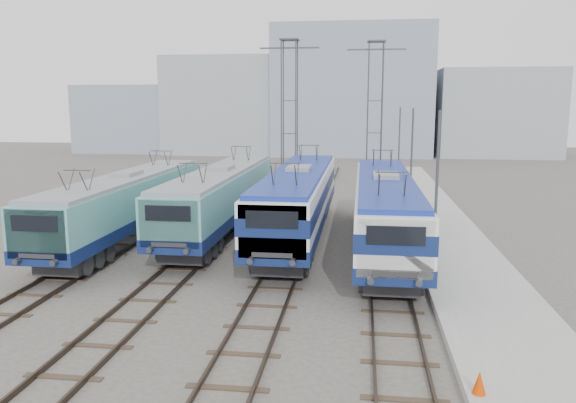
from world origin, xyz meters
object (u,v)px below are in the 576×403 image
Objects in this scene: locomotive_far_left at (126,202)px; locomotive_far_right at (385,206)px; catenary_tower_west at (289,112)px; mast_mid at (411,166)px; mast_front at (436,197)px; mast_rear at (399,150)px; safety_cone at (479,383)px; catenary_tower_east at (375,112)px; locomotive_center_left at (221,195)px; locomotive_center_right at (299,197)px.

locomotive_far_left is 13.51m from locomotive_far_right.
catenary_tower_west is (-6.75, 15.59, 4.34)m from locomotive_far_right.
locomotive_far_left is 17.03m from mast_mid.
mast_front is 12.00m from mast_mid.
safety_cone is (-0.10, -33.98, -2.91)m from mast_rear.
catenary_tower_east reaches higher than locomotive_far_right.
catenary_tower_east is 1.71× the size of mast_front.
mast_front is (15.35, -4.76, 1.35)m from locomotive_far_left.
locomotive_far_right is 1.51× the size of catenary_tower_east.
mast_rear is at bearing 51.42° from locomotive_far_left.
mast_mid is (1.85, 7.59, 1.19)m from locomotive_far_right.
locomotive_center_left is 4.58m from locomotive_center_right.
mast_mid and mast_rear have the same top height.
mast_mid is at bearing 89.74° from safety_cone.
catenary_tower_west reaches higher than mast_mid.
mast_rear is 12.08× the size of safety_cone.
locomotive_center_left is 20.34m from safety_cone.
mast_mid reaches higher than safety_cone.
catenary_tower_east is at bearing 93.58° from safety_cone.
locomotive_far_left is 9.15m from locomotive_center_right.
mast_front reaches higher than locomotive_center_left.
safety_cone is (8.50, -29.98, -6.05)m from catenary_tower_west.
mast_front reaches higher than safety_cone.
mast_mid is (0.00, 12.00, 0.00)m from mast_front.
locomotive_center_right is 16.74m from catenary_tower_east.
locomotive_far_left is 21.26m from safety_cone.
locomotive_center_right is 14.45m from catenary_tower_west.
safety_cone is at bearing -90.26° from mast_mid.
locomotive_center_right is 9.08m from mast_front.
catenary_tower_west reaches higher than locomotive_center_right.
catenary_tower_east is at bearing 59.38° from locomotive_center_left.
locomotive_center_right is at bearing -138.53° from mast_mid.
locomotive_center_right is (4.50, -0.83, 0.14)m from locomotive_center_left.
mast_front is at bearing -17.22° from locomotive_far_left.
mast_front is at bearing -84.55° from catenary_tower_east.
mast_front is 1.00× the size of mast_rear.
catenary_tower_east is at bearing 74.77° from locomotive_center_right.
locomotive_far_right is (9.00, -2.81, 0.09)m from locomotive_center_left.
locomotive_far_left is 17.26m from catenary_tower_west.
locomotive_center_right is at bearing -109.83° from mast_rear.
locomotive_center_left is 9.43m from locomotive_far_right.
locomotive_center_right reaches higher than safety_cone.
locomotive_far_right is 2.58× the size of mast_rear.
mast_front is (2.10, -22.00, -3.14)m from catenary_tower_east.
catenary_tower_east reaches higher than mast_mid.
mast_front and mast_rear have the same top height.
catenary_tower_east is 1.71× the size of mast_rear.
locomotive_far_right is at bearing 112.76° from mast_front.
locomotive_center_left is 13.10m from mast_front.
locomotive_center_right reaches higher than locomotive_far_right.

